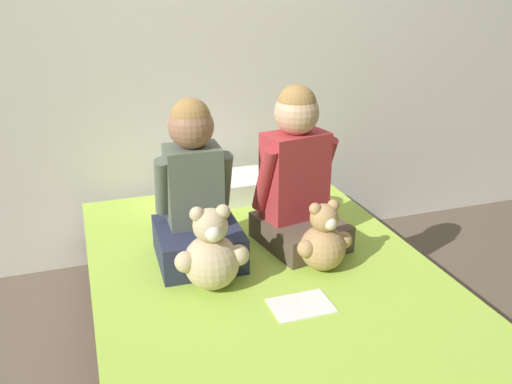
% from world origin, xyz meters
% --- Properties ---
extents(ground_plane, '(14.00, 14.00, 0.00)m').
position_xyz_m(ground_plane, '(0.00, 0.00, 0.00)').
color(ground_plane, brown).
extents(wall_behind_bed, '(8.00, 0.06, 2.50)m').
position_xyz_m(wall_behind_bed, '(0.00, 1.09, 1.25)').
color(wall_behind_bed, silver).
rests_on(wall_behind_bed, ground_plane).
extents(bed, '(1.30, 1.92, 0.40)m').
position_xyz_m(bed, '(0.00, 0.00, 0.20)').
color(bed, '#473828').
rests_on(bed, ground_plane).
extents(child_on_left, '(0.33, 0.35, 0.64)m').
position_xyz_m(child_on_left, '(-0.22, 0.25, 0.66)').
color(child_on_left, '#282D47').
rests_on(child_on_left, bed).
extents(child_on_right, '(0.37, 0.40, 0.66)m').
position_xyz_m(child_on_right, '(0.20, 0.25, 0.68)').
color(child_on_right, brown).
rests_on(child_on_right, bed).
extents(teddy_bear_held_by_left_child, '(0.27, 0.20, 0.32)m').
position_xyz_m(teddy_bear_held_by_left_child, '(-0.22, 0.00, 0.53)').
color(teddy_bear_held_by_left_child, '#D1B78E').
rests_on(teddy_bear_held_by_left_child, bed).
extents(teddy_bear_held_by_right_child, '(0.23, 0.17, 0.28)m').
position_xyz_m(teddy_bear_held_by_right_child, '(0.21, 0.00, 0.51)').
color(teddy_bear_held_by_right_child, tan).
rests_on(teddy_bear_held_by_right_child, bed).
extents(pillow_at_headboard, '(0.53, 0.28, 0.11)m').
position_xyz_m(pillow_at_headboard, '(0.00, 0.79, 0.45)').
color(pillow_at_headboard, white).
rests_on(pillow_at_headboard, bed).
extents(sign_card, '(0.21, 0.15, 0.00)m').
position_xyz_m(sign_card, '(0.03, -0.21, 0.40)').
color(sign_card, white).
rests_on(sign_card, bed).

